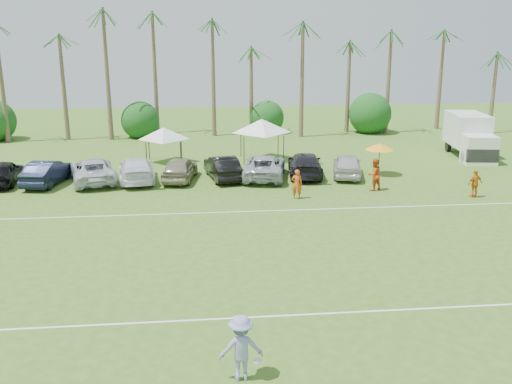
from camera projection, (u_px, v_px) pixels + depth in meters
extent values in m
plane|color=#3E641E|center=(228.00, 350.00, 17.59)|extent=(120.00, 120.00, 0.00)
cube|color=white|center=(225.00, 319.00, 19.51)|extent=(80.00, 0.10, 0.01)
cube|color=white|center=(213.00, 213.00, 31.00)|extent=(80.00, 0.10, 0.01)
cone|color=brown|center=(14.00, 90.00, 51.08)|extent=(0.44, 0.44, 9.00)
cone|color=brown|center=(71.00, 84.00, 51.44)|extent=(0.44, 0.44, 10.00)
cone|color=brown|center=(116.00, 78.00, 51.70)|extent=(0.44, 0.44, 11.00)
cone|color=brown|center=(161.00, 94.00, 52.51)|extent=(0.44, 0.44, 8.00)
cone|color=brown|center=(204.00, 88.00, 52.77)|extent=(0.44, 0.44, 9.00)
cone|color=brown|center=(247.00, 82.00, 53.03)|extent=(0.44, 0.44, 10.00)
cone|color=brown|center=(290.00, 76.00, 53.30)|extent=(0.44, 0.44, 11.00)
cone|color=brown|center=(341.00, 92.00, 54.20)|extent=(0.44, 0.44, 8.00)
cone|color=brown|center=(393.00, 86.00, 54.56)|extent=(0.44, 0.44, 9.00)
cone|color=brown|center=(443.00, 80.00, 54.93)|extent=(0.44, 0.44, 10.00)
cone|color=brown|center=(483.00, 75.00, 55.19)|extent=(0.44, 0.44, 11.00)
cylinder|color=brown|center=(0.00, 130.00, 52.86)|extent=(0.30, 0.30, 1.40)
cylinder|color=brown|center=(142.00, 128.00, 54.16)|extent=(0.30, 0.30, 1.40)
sphere|color=#134718|center=(141.00, 116.00, 53.86)|extent=(4.00, 4.00, 4.00)
cylinder|color=brown|center=(267.00, 126.00, 55.35)|extent=(0.30, 0.30, 1.40)
sphere|color=#134718|center=(267.00, 115.00, 55.06)|extent=(4.00, 4.00, 4.00)
cylinder|color=brown|center=(367.00, 124.00, 56.35)|extent=(0.30, 0.30, 1.40)
sphere|color=#134718|center=(368.00, 113.00, 56.05)|extent=(4.00, 4.00, 4.00)
imported|color=#D55317|center=(297.00, 184.00, 33.39)|extent=(0.70, 0.51, 1.76)
imported|color=#D74C17|center=(374.00, 175.00, 35.16)|extent=(1.18, 1.06, 1.99)
imported|color=orange|center=(475.00, 184.00, 33.69)|extent=(1.05, 0.64, 1.68)
cube|color=white|center=(467.00, 129.00, 45.18)|extent=(3.12, 4.91, 2.50)
cube|color=white|center=(479.00, 150.00, 42.37)|extent=(2.53, 2.11, 2.10)
cube|color=black|center=(482.00, 156.00, 41.73)|extent=(2.32, 0.62, 1.00)
cube|color=#E5590C|center=(483.00, 135.00, 45.25)|extent=(0.25, 1.59, 0.90)
cylinder|color=black|center=(464.00, 157.00, 42.76)|extent=(0.42, 0.93, 0.90)
cylinder|color=black|center=(491.00, 157.00, 42.69)|extent=(0.42, 0.93, 0.90)
cylinder|color=black|center=(448.00, 146.00, 46.80)|extent=(0.42, 0.93, 0.90)
cylinder|color=black|center=(473.00, 146.00, 46.73)|extent=(0.42, 0.93, 0.90)
cylinder|color=black|center=(146.00, 155.00, 41.38)|extent=(0.06, 0.06, 1.78)
cylinder|color=black|center=(181.00, 154.00, 41.62)|extent=(0.06, 0.06, 1.78)
cylinder|color=black|center=(149.00, 148.00, 43.74)|extent=(0.06, 0.06, 1.78)
cylinder|color=black|center=(181.00, 147.00, 43.99)|extent=(0.06, 0.06, 1.78)
pyramid|color=white|center=(163.00, 127.00, 42.20)|extent=(3.85, 3.85, 0.89)
cylinder|color=black|center=(244.00, 151.00, 42.01)|extent=(0.06, 0.06, 2.11)
cylinder|color=black|center=(284.00, 150.00, 42.31)|extent=(0.06, 0.06, 2.11)
cylinder|color=black|center=(241.00, 143.00, 44.85)|extent=(0.06, 0.06, 2.11)
cylinder|color=black|center=(278.00, 142.00, 45.14)|extent=(0.06, 0.06, 2.11)
pyramid|color=white|center=(262.00, 119.00, 43.01)|extent=(4.55, 4.55, 1.05)
cylinder|color=black|center=(379.00, 161.00, 38.91)|extent=(0.05, 0.05, 2.00)
cone|color=orange|center=(380.00, 146.00, 38.64)|extent=(2.00, 2.00, 0.45)
imported|color=#8B8CC5|center=(241.00, 348.00, 15.89)|extent=(1.30, 0.80, 1.95)
cylinder|color=white|center=(258.00, 361.00, 15.91)|extent=(0.27, 0.27, 0.03)
imported|color=black|center=(3.00, 172.00, 36.59)|extent=(2.00, 4.67, 1.57)
imported|color=black|center=(47.00, 172.00, 36.65)|extent=(2.51, 5.00, 1.57)
imported|color=silver|center=(93.00, 170.00, 37.15)|extent=(3.92, 6.13, 1.57)
imported|color=white|center=(137.00, 169.00, 37.42)|extent=(2.87, 5.66, 1.57)
imported|color=gray|center=(180.00, 169.00, 37.62)|extent=(2.57, 4.85, 1.57)
imported|color=black|center=(222.00, 167.00, 38.00)|extent=(2.51, 5.00, 1.57)
imported|color=#AAAFB9|center=(264.00, 166.00, 38.22)|extent=(3.59, 6.04, 1.57)
imported|color=black|center=(305.00, 164.00, 38.80)|extent=(2.86, 5.65, 1.57)
imported|color=silver|center=(347.00, 165.00, 38.62)|extent=(2.88, 4.92, 1.57)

